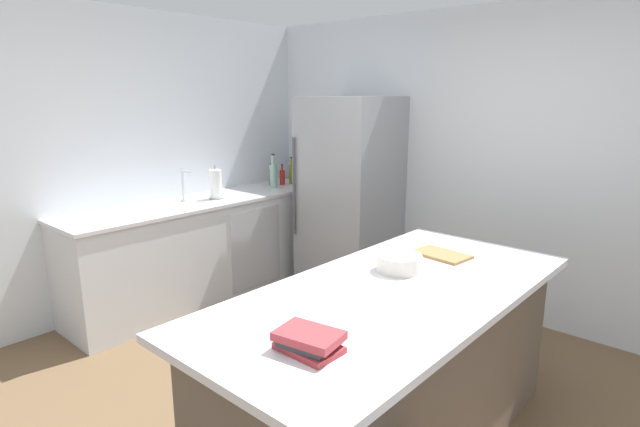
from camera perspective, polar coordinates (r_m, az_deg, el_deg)
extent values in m
plane|color=brown|center=(3.21, -0.67, -22.68)|extent=(7.20, 7.20, 0.00)
cube|color=silver|center=(4.55, 18.83, 5.26)|extent=(6.00, 0.10, 2.60)
cube|color=silver|center=(4.65, -23.71, 5.01)|extent=(0.10, 6.00, 2.60)
cube|color=silver|center=(4.90, -12.60, -3.96)|extent=(0.63, 2.63, 0.91)
cube|color=silver|center=(4.79, -12.88, 1.39)|extent=(0.66, 2.66, 0.03)
cube|color=#B2B5BA|center=(4.85, -7.22, -3.92)|extent=(0.01, 0.60, 0.76)
cube|color=brown|center=(2.85, 7.94, -17.42)|extent=(0.89, 2.06, 0.87)
cube|color=silver|center=(2.64, 8.26, -8.87)|extent=(1.05, 2.26, 0.04)
cube|color=#93969B|center=(4.87, 3.35, 2.06)|extent=(0.82, 0.73, 1.87)
cylinder|color=#4C4C51|center=(4.81, -2.95, 3.05)|extent=(0.02, 0.02, 0.93)
cylinder|color=silver|center=(4.73, -15.15, 1.43)|extent=(0.05, 0.05, 0.02)
cylinder|color=silver|center=(4.70, -15.26, 3.22)|extent=(0.02, 0.02, 0.28)
cylinder|color=silver|center=(4.63, -14.94, 4.60)|extent=(0.14, 0.02, 0.02)
cylinder|color=gray|center=(4.79, -11.65, 1.73)|extent=(0.14, 0.14, 0.01)
cylinder|color=white|center=(4.77, -11.73, 3.33)|extent=(0.11, 0.11, 0.26)
cylinder|color=gray|center=(4.74, -11.81, 5.11)|extent=(0.02, 0.02, 0.04)
cylinder|color=silver|center=(5.48, -2.11, 4.81)|extent=(0.07, 0.07, 0.27)
cylinder|color=silver|center=(5.46, -2.13, 6.67)|extent=(0.02, 0.02, 0.09)
cylinder|color=black|center=(5.45, -2.13, 7.19)|extent=(0.03, 0.03, 0.01)
cylinder|color=olive|center=(5.47, -3.24, 4.45)|extent=(0.06, 0.06, 0.21)
cylinder|color=olive|center=(5.45, -3.26, 5.89)|extent=(0.03, 0.03, 0.07)
cylinder|color=black|center=(5.45, -3.27, 6.32)|extent=(0.03, 0.03, 0.01)
cylinder|color=red|center=(5.42, -4.28, 4.08)|extent=(0.05, 0.05, 0.16)
cylinder|color=red|center=(5.41, -4.30, 5.19)|extent=(0.02, 0.02, 0.06)
cylinder|color=black|center=(5.40, -4.31, 5.56)|extent=(0.02, 0.02, 0.01)
cylinder|color=#5B3319|center=(5.40, -5.41, 4.11)|extent=(0.07, 0.07, 0.17)
cylinder|color=#5B3319|center=(5.38, -5.44, 5.29)|extent=(0.03, 0.03, 0.05)
cylinder|color=black|center=(5.38, -5.44, 5.64)|extent=(0.04, 0.04, 0.01)
cylinder|color=#8CB79E|center=(5.26, -5.31, 4.24)|extent=(0.07, 0.07, 0.24)
cylinder|color=#8CB79E|center=(5.23, -5.35, 6.06)|extent=(0.04, 0.04, 0.10)
cylinder|color=black|center=(5.22, -5.36, 6.65)|extent=(0.04, 0.04, 0.01)
cube|color=#A83338|center=(2.03, -1.26, -14.96)|extent=(0.24, 0.17, 0.03)
cube|color=#2D2D33|center=(2.02, -1.26, -14.36)|extent=(0.23, 0.19, 0.02)
cube|color=#A83338|center=(2.00, -1.27, -13.66)|extent=(0.28, 0.21, 0.03)
cylinder|color=silver|center=(2.89, 8.94, -5.53)|extent=(0.25, 0.25, 0.09)
cube|color=#9E7042|center=(3.21, 13.58, -4.53)|extent=(0.35, 0.24, 0.02)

